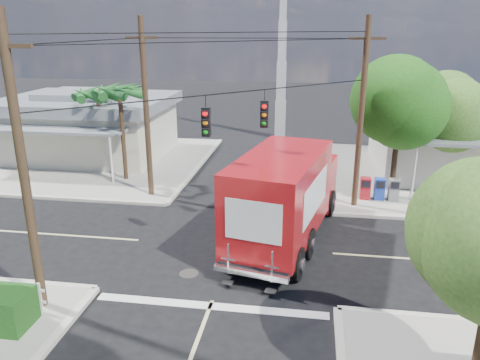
# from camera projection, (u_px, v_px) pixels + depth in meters

# --- Properties ---
(ground) EXTENTS (120.00, 120.00, 0.00)m
(ground) POSITION_uv_depth(u_px,v_px,m) (233.00, 247.00, 18.96)
(ground) COLOR black
(ground) RESTS_ON ground
(sidewalk_ne) EXTENTS (14.12, 14.12, 0.14)m
(sidewalk_ne) POSITION_uv_depth(u_px,v_px,m) (444.00, 177.00, 27.60)
(sidewalk_ne) COLOR #9C978D
(sidewalk_ne) RESTS_ON ground
(sidewalk_nw) EXTENTS (14.12, 14.12, 0.14)m
(sidewalk_nw) POSITION_uv_depth(u_px,v_px,m) (97.00, 162.00, 30.72)
(sidewalk_nw) COLOR #9C978D
(sidewalk_nw) RESTS_ON ground
(road_markings) EXTENTS (32.00, 32.00, 0.01)m
(road_markings) POSITION_uv_depth(u_px,v_px,m) (226.00, 264.00, 17.57)
(road_markings) COLOR beige
(road_markings) RESTS_ON ground
(building_ne) EXTENTS (11.80, 10.20, 4.50)m
(building_ne) POSITION_uv_depth(u_px,v_px,m) (474.00, 136.00, 27.69)
(building_ne) COLOR silver
(building_ne) RESTS_ON sidewalk_ne
(building_nw) EXTENTS (10.80, 10.20, 4.30)m
(building_nw) POSITION_uv_depth(u_px,v_px,m) (89.00, 124.00, 31.70)
(building_nw) COLOR beige
(building_nw) RESTS_ON sidewalk_nw
(radio_tower) EXTENTS (0.80, 0.80, 17.00)m
(radio_tower) POSITION_uv_depth(u_px,v_px,m) (282.00, 66.00, 35.93)
(radio_tower) COLOR silver
(radio_tower) RESTS_ON ground
(tree_ne_front) EXTENTS (4.21, 4.14, 6.66)m
(tree_ne_front) POSITION_uv_depth(u_px,v_px,m) (401.00, 107.00, 22.79)
(tree_ne_front) COLOR #422D1C
(tree_ne_front) RESTS_ON sidewalk_ne
(tree_ne_back) EXTENTS (3.77, 3.66, 5.82)m
(tree_ne_back) POSITION_uv_depth(u_px,v_px,m) (443.00, 113.00, 24.67)
(tree_ne_back) COLOR #422D1C
(tree_ne_back) RESTS_ON sidewalk_ne
(palm_nw_front) EXTENTS (3.01, 3.08, 5.59)m
(palm_nw_front) POSITION_uv_depth(u_px,v_px,m) (120.00, 93.00, 25.51)
(palm_nw_front) COLOR #422D1C
(palm_nw_front) RESTS_ON sidewalk_nw
(palm_nw_back) EXTENTS (3.01, 3.08, 5.19)m
(palm_nw_back) POSITION_uv_depth(u_px,v_px,m) (98.00, 96.00, 27.32)
(palm_nw_back) COLOR #422D1C
(palm_nw_back) RESTS_ON sidewalk_nw
(utility_poles) EXTENTS (12.00, 10.68, 9.00)m
(utility_poles) POSITION_uv_depth(u_px,v_px,m) (201.00, 124.00, 19.24)
(utility_poles) COLOR #473321
(utility_poles) RESTS_ON ground
(vending_boxes) EXTENTS (1.90, 0.50, 1.10)m
(vending_boxes) POSITION_uv_depth(u_px,v_px,m) (379.00, 189.00, 23.64)
(vending_boxes) COLOR #A4141E
(vending_boxes) RESTS_ON sidewalk_ne
(delivery_truck) EXTENTS (4.44, 9.23, 3.85)m
(delivery_truck) POSITION_uv_depth(u_px,v_px,m) (286.00, 196.00, 19.01)
(delivery_truck) COLOR black
(delivery_truck) RESTS_ON ground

